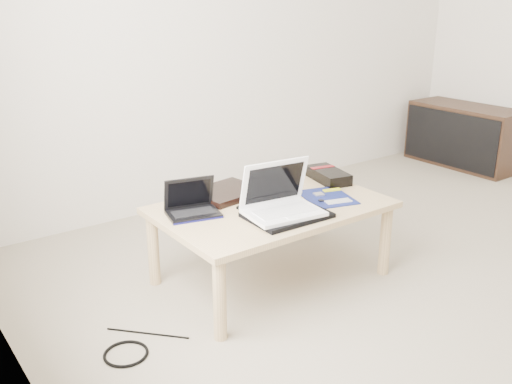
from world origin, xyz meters
TOP-DOWN VIEW (x-y plane):
  - ground at (0.00, 0.00)m, footprint 4.00×4.00m
  - coffee_table at (-0.77, 0.79)m, footprint 1.10×0.70m
  - media_cabinet at (1.77, 1.45)m, footprint 0.41×0.90m
  - book at (-0.87, 1.03)m, footprint 0.36×0.31m
  - netbook at (-1.14, 0.91)m, footprint 0.27×0.22m
  - tablet at (-0.80, 0.79)m, footprint 0.30×0.26m
  - remote at (-0.61, 0.90)m, footprint 0.12×0.20m
  - neoprene_sleeve at (-0.81, 0.62)m, footprint 0.37×0.28m
  - white_laptop at (-0.83, 0.64)m, footprint 0.36×0.28m
  - motherboard at (-0.48, 0.70)m, footprint 0.30×0.33m
  - gpu_box at (-0.29, 0.91)m, footprint 0.20×0.30m
  - cable_coil at (-0.86, 0.83)m, footprint 0.10×0.10m
  - floor_cable_coil at (-1.64, 0.62)m, footprint 0.23×0.23m
  - floor_cable_trail at (-1.50, 0.70)m, footprint 0.25×0.28m

SIDE VIEW (x-z plane):
  - ground at x=0.00m, z-range 0.00..0.00m
  - floor_cable_trail at x=-1.50m, z-range 0.00..0.01m
  - floor_cable_coil at x=-1.64m, z-range 0.00..0.01m
  - media_cabinet at x=1.77m, z-range 0.00..0.50m
  - coffee_table at x=-0.77m, z-range 0.15..0.55m
  - motherboard at x=-0.48m, z-range 0.40..0.41m
  - cable_coil at x=-0.86m, z-range 0.40..0.41m
  - tablet at x=-0.80m, z-range 0.40..0.41m
  - remote at x=-0.61m, z-range 0.40..0.42m
  - neoprene_sleeve at x=-0.81m, z-range 0.40..0.42m
  - book at x=-0.87m, z-range 0.40..0.43m
  - gpu_box at x=-0.29m, z-range 0.40..0.46m
  - netbook at x=-1.14m, z-range 0.35..0.52m
  - white_laptop at x=-0.83m, z-range 0.35..0.59m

